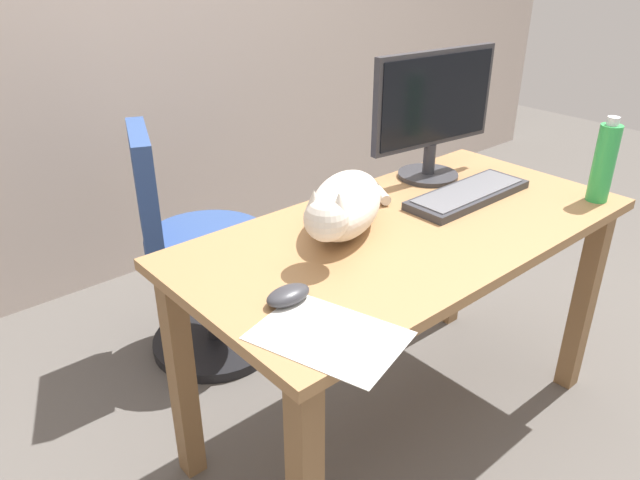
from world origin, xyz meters
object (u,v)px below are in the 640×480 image
water_bottle (604,162)px  monitor (434,111)px  office_chair (195,263)px  computer_mouse (288,295)px  cat (344,205)px  keyboard (468,194)px

water_bottle → monitor: bearing=117.1°
monitor → water_bottle: size_ratio=1.85×
office_chair → computer_mouse: size_ratio=8.03×
office_chair → cat: cat is taller
water_bottle → keyboard: bearing=137.1°
monitor → cat: (-0.50, -0.12, -0.15)m
computer_mouse → water_bottle: size_ratio=0.42×
cat → water_bottle: 0.82m
keyboard → cat: size_ratio=0.84×
monitor → computer_mouse: (-0.83, -0.30, -0.21)m
office_chair → keyboard: (0.55, -0.76, 0.36)m
keyboard → cat: (-0.45, 0.07, 0.07)m
monitor → cat: 0.54m
office_chair → computer_mouse: office_chair is taller
office_chair → cat: bearing=-81.6°
monitor → office_chair: bearing=137.2°
keyboard → computer_mouse: computer_mouse is taller
office_chair → monitor: bearing=-42.8°
office_chair → computer_mouse: (-0.23, -0.86, 0.36)m
monitor → cat: bearing=-166.1°
cat → keyboard: bearing=-9.3°
keyboard → water_bottle: water_bottle is taller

